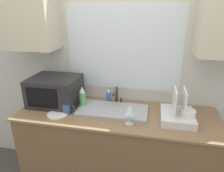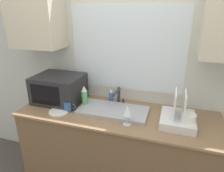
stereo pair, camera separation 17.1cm
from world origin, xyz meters
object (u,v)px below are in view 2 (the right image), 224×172
(microwave, at_px, (59,89))
(spray_bottle, at_px, (84,96))
(faucet, at_px, (118,95))
(wine_glass, at_px, (127,111))
(mug_near_sink, at_px, (69,106))
(soap_bottle, at_px, (111,97))
(dish_rack, at_px, (179,118))

(microwave, distance_m, spray_bottle, 0.31)
(faucet, height_order, wine_glass, faucet)
(microwave, relative_size, wine_glass, 2.77)
(faucet, xyz_separation_m, mug_near_sink, (-0.42, -0.27, -0.06))
(mug_near_sink, bearing_deg, soap_bottle, 42.46)
(microwave, height_order, soap_bottle, microwave)
(spray_bottle, distance_m, wine_glass, 0.54)
(microwave, xyz_separation_m, dish_rack, (1.22, -0.10, -0.08))
(wine_glass, bearing_deg, spray_bottle, 156.88)
(microwave, relative_size, dish_rack, 1.44)
(dish_rack, relative_size, soap_bottle, 2.44)
(faucet, bearing_deg, soap_bottle, 157.16)
(faucet, height_order, soap_bottle, faucet)
(faucet, bearing_deg, microwave, -171.27)
(spray_bottle, bearing_deg, dish_rack, -4.32)
(microwave, bearing_deg, spray_bottle, -5.94)
(faucet, relative_size, dish_rack, 0.57)
(dish_rack, height_order, wine_glass, dish_rack)
(faucet, xyz_separation_m, dish_rack, (0.59, -0.20, -0.05))
(faucet, height_order, dish_rack, dish_rack)
(soap_bottle, bearing_deg, wine_glass, -54.89)
(spray_bottle, height_order, soap_bottle, spray_bottle)
(soap_bottle, relative_size, mug_near_sink, 1.15)
(spray_bottle, height_order, wine_glass, spray_bottle)
(wine_glass, bearing_deg, mug_near_sink, 173.19)
(soap_bottle, distance_m, wine_glass, 0.46)
(soap_bottle, distance_m, mug_near_sink, 0.45)
(mug_near_sink, bearing_deg, dish_rack, 3.99)
(spray_bottle, bearing_deg, mug_near_sink, -126.34)
(microwave, height_order, mug_near_sink, microwave)
(spray_bottle, bearing_deg, soap_bottle, 35.63)
(dish_rack, bearing_deg, spray_bottle, 175.68)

